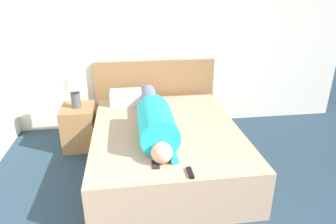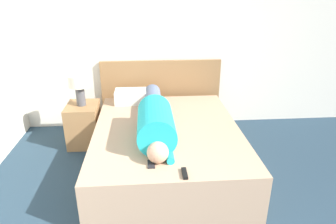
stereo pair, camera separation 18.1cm
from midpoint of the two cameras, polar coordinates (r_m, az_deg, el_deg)
name	(u,v)px [view 2 (the right image)]	position (r m, az deg, el deg)	size (l,w,h in m)	color
wall_back	(170,36)	(4.25, 1.65, 14.28)	(5.38, 0.06, 2.60)	silver
bed	(167,147)	(3.42, 1.33, -6.69)	(1.59, 2.02, 0.49)	tan
headboard	(161,94)	(4.37, -0.13, 3.53)	(1.71, 0.04, 0.97)	olive
nightstand	(84,124)	(4.03, -14.49, -2.31)	(0.39, 0.47, 0.54)	olive
table_lamp	(79,85)	(3.84, -15.28, 5.03)	(0.25, 0.25, 0.39)	#4C4C51
person_lying	(155,118)	(3.15, -0.82, -1.24)	(0.37, 1.72, 0.37)	tan
pillow_near_headboard	(135,96)	(4.02, -5.10, 2.99)	(0.52, 0.28, 0.17)	silver
tv_remote	(185,173)	(2.53, 5.27, -11.60)	(0.04, 0.15, 0.02)	black
cell_phone	(151,164)	(2.65, -1.24, -9.93)	(0.06, 0.13, 0.01)	black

